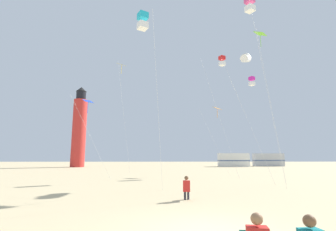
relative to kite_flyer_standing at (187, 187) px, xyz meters
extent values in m
sphere|color=#9E704C|center=(0.43, -8.16, 0.45)|extent=(0.20, 0.20, 0.20)
sphere|color=brown|center=(1.22, -8.32, 0.45)|extent=(0.20, 0.20, 0.20)
cube|color=red|center=(-0.01, -0.08, 0.07)|extent=(0.36, 0.25, 0.52)
sphere|color=brown|center=(-0.01, -0.08, 0.45)|extent=(0.20, 0.20, 0.20)
cylinder|color=#2D2D38|center=(0.09, 0.09, -0.17)|extent=(0.16, 0.37, 0.13)
cylinder|color=#2D2D38|center=(0.10, 0.25, -0.40)|extent=(0.11, 0.11, 0.42)
cylinder|color=#2D2D38|center=(-0.07, 0.10, -0.17)|extent=(0.16, 0.37, 0.13)
cylinder|color=#2D2D38|center=(-0.06, 0.26, -0.40)|extent=(0.11, 0.11, 0.42)
cylinder|color=silver|center=(5.59, 7.67, 4.91)|extent=(3.43, 1.78, 11.05)
cylinder|color=white|center=(6.47, 9.38, 10.44)|extent=(1.76, 2.54, 1.48)
sphere|color=white|center=(6.47, 9.38, 10.59)|extent=(0.76, 0.76, 0.76)
cylinder|color=silver|center=(4.61, 16.33, 3.39)|extent=(3.09, 1.77, 8.01)
cube|color=orange|center=(5.49, 17.87, 7.40)|extent=(1.22, 1.22, 0.40)
cylinder|color=orange|center=(5.49, 17.87, 6.75)|extent=(0.04, 0.04, 1.10)
cylinder|color=silver|center=(-5.83, 16.83, 6.15)|extent=(1.62, 1.24, 13.52)
cube|color=yellow|center=(-6.45, 17.63, 12.90)|extent=(1.22, 1.22, 0.40)
cylinder|color=yellow|center=(-6.45, 17.63, 12.25)|extent=(0.04, 0.04, 1.10)
cylinder|color=silver|center=(-1.50, 2.61, 4.88)|extent=(0.66, 2.08, 10.99)
cube|color=#1EB2D1|center=(-2.53, 2.93, 10.72)|extent=(0.82, 0.82, 0.44)
cube|color=white|center=(-2.53, 2.93, 10.02)|extent=(0.82, 0.82, 0.44)
cylinder|color=silver|center=(9.08, 16.82, 5.25)|extent=(3.47, 2.39, 11.73)
cube|color=#D826A5|center=(10.27, 18.55, 11.46)|extent=(0.82, 0.82, 0.44)
cube|color=white|center=(10.27, 18.55, 10.76)|extent=(0.82, 0.82, 0.44)
cylinder|color=silver|center=(7.18, 6.38, 5.58)|extent=(1.68, 0.28, 12.39)
cube|color=#72D12D|center=(7.05, 7.22, 11.78)|extent=(1.22, 1.22, 0.40)
cylinder|color=#72D12D|center=(7.05, 7.22, 11.13)|extent=(0.04, 0.04, 1.10)
cylinder|color=silver|center=(5.78, 3.67, 6.11)|extent=(2.14, 0.83, 13.45)
cube|color=#E54C8C|center=(5.37, 4.73, 13.19)|extent=(0.82, 0.82, 0.44)
cube|color=white|center=(5.37, 4.73, 12.49)|extent=(0.82, 0.82, 0.44)
cylinder|color=silver|center=(4.69, 13.58, 5.95)|extent=(3.26, 1.98, 13.13)
cube|color=red|center=(5.67, 15.20, 12.86)|extent=(0.82, 0.82, 0.44)
cube|color=white|center=(5.67, 15.20, 12.16)|extent=(0.82, 0.82, 0.44)
cylinder|color=silver|center=(-7.67, 10.15, 3.14)|extent=(3.44, 1.91, 7.51)
cube|color=blue|center=(-8.62, 11.86, 6.89)|extent=(1.22, 1.22, 0.40)
cylinder|color=blue|center=(-8.62, 11.86, 6.24)|extent=(0.04, 0.04, 1.10)
cylinder|color=red|center=(-18.76, 39.77, 6.39)|extent=(2.80, 2.80, 14.00)
cylinder|color=black|center=(-18.76, 39.77, 14.29)|extent=(2.00, 2.00, 1.80)
cone|color=black|center=(-18.76, 39.77, 15.69)|extent=(2.20, 2.20, 1.00)
cube|color=white|center=(13.81, 41.73, 0.79)|extent=(6.52, 2.67, 2.80)
cube|color=#4C608C|center=(13.81, 41.73, 0.65)|extent=(6.57, 2.71, 0.24)
cube|color=#B7BABF|center=(22.32, 44.17, 0.79)|extent=(6.54, 2.72, 2.80)
cube|color=#4C608C|center=(22.32, 44.17, 0.65)|extent=(6.58, 2.76, 0.24)
camera|label=1|loc=(-1.11, -12.49, 1.46)|focal=26.80mm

